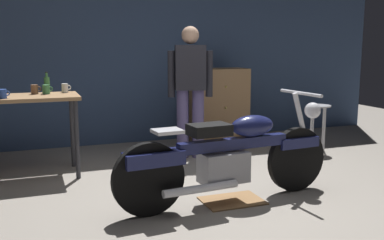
{
  "coord_description": "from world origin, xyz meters",
  "views": [
    {
      "loc": [
        -1.59,
        -3.66,
        1.44
      ],
      "look_at": [
        0.03,
        0.7,
        0.65
      ],
      "focal_mm": 41.45,
      "sensor_mm": 36.0,
      "label": 1
    }
  ],
  "objects": [
    {
      "name": "bottle",
      "position": [
        -1.39,
        1.61,
        1.0
      ],
      "size": [
        0.06,
        0.06,
        0.24
      ],
      "color": "#4C8C4C",
      "rests_on": "workbench"
    },
    {
      "name": "mug_brown_stoneware",
      "position": [
        -1.53,
        1.54,
        0.95
      ],
      "size": [
        0.11,
        0.08,
        0.11
      ],
      "color": "brown",
      "rests_on": "workbench"
    },
    {
      "name": "shop_stool",
      "position": [
        2.06,
        1.28,
        0.5
      ],
      "size": [
        0.32,
        0.32,
        0.64
      ],
      "color": "#B2B2B7",
      "rests_on": "ground_plane"
    },
    {
      "name": "mug_white_ceramic",
      "position": [
        -1.2,
        1.6,
        0.95
      ],
      "size": [
        0.11,
        0.07,
        0.1
      ],
      "color": "white",
      "rests_on": "workbench"
    },
    {
      "name": "person_standing",
      "position": [
        0.33,
        1.59,
        0.93
      ],
      "size": [
        0.55,
        0.31,
        1.67
      ],
      "rotation": [
        0.0,
        0.0,
        2.88
      ],
      "color": "#564D7D",
      "rests_on": "ground_plane"
    },
    {
      "name": "workbench",
      "position": [
        -1.72,
        1.41,
        0.79
      ],
      "size": [
        1.3,
        0.64,
        0.9
      ],
      "color": "#99724C",
      "rests_on": "ground_plane"
    },
    {
      "name": "ground_plane",
      "position": [
        0.0,
        0.0,
        0.0
      ],
      "size": [
        12.0,
        12.0,
        0.0
      ],
      "primitive_type": "plane",
      "color": "gray"
    },
    {
      "name": "mug_blue_enamel",
      "position": [
        -1.84,
        1.22,
        0.95
      ],
      "size": [
        0.12,
        0.08,
        0.1
      ],
      "color": "#2D51AD",
      "rests_on": "workbench"
    },
    {
      "name": "mug_green_speckled",
      "position": [
        -1.41,
        1.5,
        0.95
      ],
      "size": [
        0.11,
        0.08,
        0.1
      ],
      "color": "#3D7F4C",
      "rests_on": "workbench"
    },
    {
      "name": "back_wall",
      "position": [
        0.0,
        2.8,
        1.55
      ],
      "size": [
        8.0,
        0.12,
        3.1
      ],
      "primitive_type": "cube",
      "color": "#384C70",
      "rests_on": "ground_plane"
    },
    {
      "name": "wooden_dresser",
      "position": [
        1.05,
        2.3,
        0.55
      ],
      "size": [
        0.8,
        0.47,
        1.1
      ],
      "color": "#99724C",
      "rests_on": "ground_plane"
    },
    {
      "name": "motorcycle",
      "position": [
        0.1,
        -0.09,
        0.45
      ],
      "size": [
        2.19,
        0.6,
        1.0
      ],
      "rotation": [
        0.0,
        0.0,
        0.09
      ],
      "color": "black",
      "rests_on": "ground_plane"
    },
    {
      "name": "drip_tray",
      "position": [
        0.13,
        -0.09,
        0.01
      ],
      "size": [
        0.56,
        0.4,
        0.01
      ],
      "primitive_type": "cube",
      "color": "olive",
      "rests_on": "ground_plane"
    }
  ]
}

